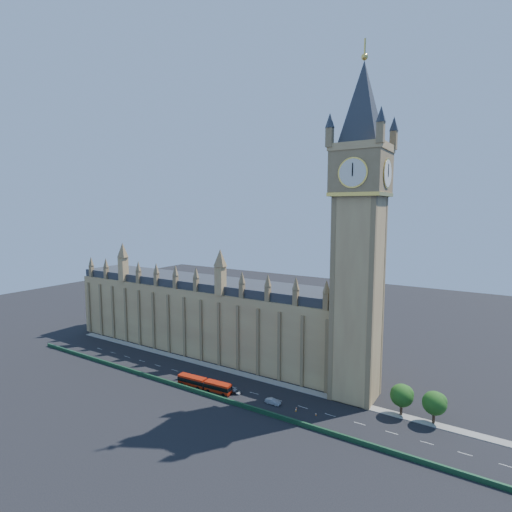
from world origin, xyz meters
The scene contains 15 objects.
ground centered at (0.00, 0.00, 0.00)m, with size 400.00×400.00×0.00m, color black.
palace_westminster centered at (-25.00, 22.00, 13.86)m, with size 120.00×20.00×28.00m.
elizabeth_tower centered at (38.00, 13.99, 54.56)m, with size 20.59×20.59×105.00m.
bridge_parapet centered at (0.00, -9.00, 0.60)m, with size 160.00×0.60×1.20m, color #1E4C2D.
kerb_north centered at (0.00, 9.50, 0.08)m, with size 160.00×3.00×0.16m, color gray.
tree_east_near centered at (52.22, 10.08, 5.64)m, with size 6.00×6.00×8.50m.
tree_east_far centered at (60.22, 10.08, 5.64)m, with size 6.00×6.00×8.50m.
red_bus centered at (-2.33, -5.80, 1.66)m, with size 18.67×3.88×3.15m.
car_grey centered at (6.17, -3.15, 0.80)m, with size 1.89×4.69×1.60m, color #3E4246.
car_silver centered at (20.03, -2.86, 0.76)m, with size 1.60×4.59×1.51m, color #999DA0.
car_white centered at (6.81, -3.10, 0.66)m, with size 1.84×4.52×1.31m, color silver.
cone_a centered at (27.33, -3.03, 0.35)m, with size 0.51×0.51×0.71m.
cone_b centered at (19.23, -1.30, 0.38)m, with size 0.57×0.57×0.77m.
cone_c centered at (26.94, -1.89, 0.31)m, with size 0.51×0.51×0.62m.
cone_d centered at (32.84, -2.20, 0.32)m, with size 0.45×0.45×0.65m.
Camera 1 is at (72.54, -95.81, 54.50)m, focal length 28.00 mm.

